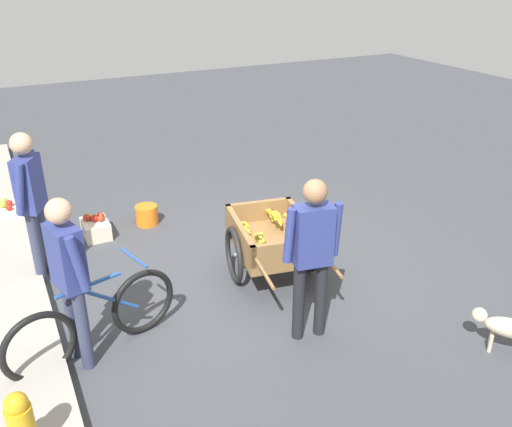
# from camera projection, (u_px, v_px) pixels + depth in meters

# --- Properties ---
(ground_plane) EXTENTS (24.00, 24.00, 0.00)m
(ground_plane) POSITION_uv_depth(u_px,v_px,m) (246.00, 271.00, 6.27)
(ground_plane) COLOR #3D3F44
(fruit_cart) EXTENTS (1.76, 1.07, 0.73)m
(fruit_cart) POSITION_uv_depth(u_px,v_px,m) (272.00, 240.00, 6.03)
(fruit_cart) COLOR olive
(fruit_cart) RESTS_ON ground
(vendor_person) EXTENTS (0.26, 0.54, 1.60)m
(vendor_person) POSITION_uv_depth(u_px,v_px,m) (312.00, 247.00, 4.81)
(vendor_person) COLOR black
(vendor_person) RESTS_ON ground
(bicycle) EXTENTS (0.59, 1.62, 0.85)m
(bicycle) POSITION_uv_depth(u_px,v_px,m) (94.00, 321.00, 4.83)
(bicycle) COLOR black
(bicycle) RESTS_ON ground
(cyclist_person) EXTENTS (0.50, 0.28, 1.59)m
(cyclist_person) POSITION_uv_depth(u_px,v_px,m) (68.00, 269.00, 4.48)
(cyclist_person) COLOR #333851
(cyclist_person) RESTS_ON ground
(dog) EXTENTS (0.55, 0.45, 0.40)m
(dog) POSITION_uv_depth(u_px,v_px,m) (505.00, 327.00, 4.88)
(dog) COLOR beige
(dog) RESTS_ON ground
(plastic_bucket) EXTENTS (0.30, 0.30, 0.26)m
(plastic_bucket) POSITION_uv_depth(u_px,v_px,m) (147.00, 215.00, 7.34)
(plastic_bucket) COLOR orange
(plastic_bucket) RESTS_ON ground
(apple_crate) EXTENTS (0.44, 0.32, 0.32)m
(apple_crate) POSITION_uv_depth(u_px,v_px,m) (9.00, 213.00, 7.43)
(apple_crate) COLOR beige
(apple_crate) RESTS_ON ground
(mixed_fruit_crate) EXTENTS (0.44, 0.32, 0.31)m
(mixed_fruit_crate) POSITION_uv_depth(u_px,v_px,m) (96.00, 227.00, 7.01)
(mixed_fruit_crate) COLOR beige
(mixed_fruit_crate) RESTS_ON ground
(bystander_person) EXTENTS (0.47, 0.35, 1.69)m
(bystander_person) POSITION_uv_depth(u_px,v_px,m) (31.00, 194.00, 5.73)
(bystander_person) COLOR #333851
(bystander_person) RESTS_ON ground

